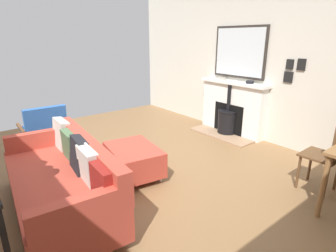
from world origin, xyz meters
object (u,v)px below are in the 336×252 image
Objects in this scene: fireplace at (231,111)px; mantel_bowl_far at (250,82)px; dining_chair_near_fireplace at (330,152)px; ottoman at (134,159)px; armchair_accent at (45,127)px; mantel_bowl_near at (222,78)px; sofa at (63,180)px.

mantel_bowl_far is at bearing 94.27° from fireplace.
ottoman is at bearing -48.20° from dining_chair_near_fireplace.
fireplace is 1.76× the size of armchair_accent.
mantel_bowl_near is 3.57m from sofa.
fireplace is at bearing -111.53° from dining_chair_near_fireplace.
mantel_bowl_near reaches higher than ottoman.
dining_chair_near_fireplace is (-2.28, 3.27, 0.06)m from armchair_accent.
mantel_bowl_far is at bearing -115.93° from dining_chair_near_fireplace.
mantel_bowl_far is 0.15× the size of ottoman.
sofa reaches higher than ottoman.
mantel_bowl_near is 0.17× the size of dining_chair_near_fireplace.
mantel_bowl_far reaches higher than ottoman.
mantel_bowl_near is at bearing -166.86° from sofa.
mantel_bowl_far is 2.02m from dining_chair_near_fireplace.
mantel_bowl_far reaches higher than mantel_bowl_near.
sofa is 3.02m from dining_chair_near_fireplace.
mantel_bowl_far reaches higher than armchair_accent.
armchair_accent is 0.90× the size of dining_chair_near_fireplace.
mantel_bowl_near is at bearing 164.29° from armchair_accent.
ottoman is at bearing 14.23° from mantel_bowl_near.
fireplace is at bearing -171.55° from sofa.
mantel_bowl_near is 1.11× the size of mantel_bowl_far.
mantel_bowl_near is at bearing -165.77° from ottoman.
fireplace is at bearing 85.02° from mantel_bowl_near.
armchair_accent reaches higher than ottoman.
sofa is (3.39, 0.50, -0.09)m from fireplace.
dining_chair_near_fireplace is at bearing 68.47° from fireplace.
armchair_accent is (0.69, -1.50, 0.21)m from ottoman.
dining_chair_near_fireplace reaches higher than ottoman.
ottoman is (-0.97, -0.18, -0.10)m from sofa.
ottoman is 1.10× the size of armchair_accent.
fireplace reaches higher than armchair_accent.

